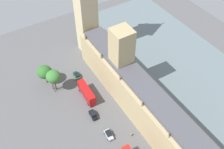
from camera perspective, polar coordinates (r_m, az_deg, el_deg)
The scene contains 12 objects.
ground_plane at distance 93.08m, azimuth 4.92°, elevation -8.26°, with size 138.68×138.68×0.00m, color #565659.
river_thames at distance 109.05m, azimuth 18.90°, elevation -0.59°, with size 37.92×124.82×0.25m, color slate.
parliament_building at distance 88.28m, azimuth 5.81°, elevation -4.18°, with size 10.40×68.68×27.27m.
car_dark_green_corner at distance 103.85m, azimuth -7.79°, elevation -0.17°, with size 2.07×4.40×1.74m.
double_decker_bus_near_tower at distance 95.22m, azimuth -5.66°, elevation -3.99°, with size 2.93×10.58×4.75m.
car_black_opposite_hall at distance 91.25m, azimuth -4.18°, elevation -8.85°, with size 2.18×4.40×1.74m.
car_silver_leading at distance 86.82m, azimuth -0.74°, elevation -13.14°, with size 2.23×4.21×1.74m.
pedestrian_far_end at distance 87.24m, azimuth 4.22°, elevation -13.15°, with size 0.58×0.64×1.51m.
plane_tree_midblock at distance 100.66m, azimuth -14.69°, elevation 0.52°, with size 5.71×5.71×8.20m.
plane_tree_by_river_gate at distance 96.08m, azimuth -12.87°, elevation -0.44°, with size 5.40×5.40×9.66m.
street_lamp_slot_10 at distance 98.51m, azimuth -13.28°, elevation -1.44°, with size 0.56×0.56×6.51m.
street_lamp_slot_11 at distance 97.18m, azimuth -12.89°, elevation -1.91°, with size 0.56×0.56×7.03m.
Camera 1 is at (34.50, 41.40, 75.89)m, focal length 41.32 mm.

